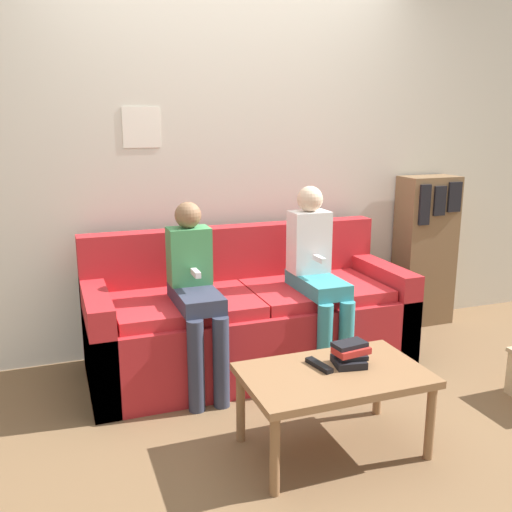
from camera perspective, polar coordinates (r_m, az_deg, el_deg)
ground_plane at (r=3.31m, az=2.26°, el=-14.24°), size 10.00×10.00×0.00m
wall_back at (r=3.86m, az=-3.21°, el=9.96°), size 8.00×0.06×2.60m
couch at (r=3.61m, az=-0.73°, el=-6.51°), size 1.98×0.78×0.86m
coffee_table at (r=2.74m, az=7.80°, el=-12.30°), size 0.85×0.52×0.40m
person_left at (r=3.23m, az=-6.08°, el=-3.25°), size 0.24×0.54×1.09m
person_right at (r=3.49m, az=6.13°, el=-1.48°), size 0.24×0.54×1.14m
tv_remote at (r=2.75m, az=6.33°, el=-10.80°), size 0.07×0.17×0.02m
book_stack at (r=2.78m, az=9.38°, el=-9.69°), size 0.18×0.16×0.11m
bookshelf at (r=4.51m, az=16.55°, el=0.55°), size 0.42×0.26×1.13m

